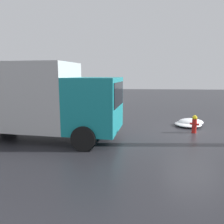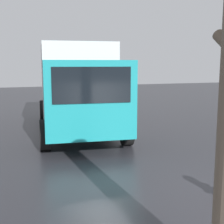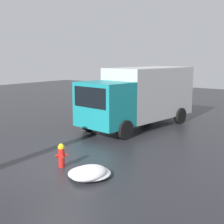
% 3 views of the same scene
% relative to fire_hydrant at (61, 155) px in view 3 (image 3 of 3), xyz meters
% --- Properties ---
extents(ground_plane, '(60.00, 60.00, 0.00)m').
position_rel_fire_hydrant_xyz_m(ground_plane, '(0.00, 0.00, -0.43)').
color(ground_plane, '#28282D').
extents(fire_hydrant, '(0.39, 0.36, 0.84)m').
position_rel_fire_hydrant_xyz_m(fire_hydrant, '(0.00, 0.00, 0.00)').
color(fire_hydrant, red).
rests_on(fire_hydrant, ground_plane).
extents(delivery_truck, '(7.45, 3.34, 3.19)m').
position_rel_fire_hydrant_xyz_m(delivery_truck, '(7.21, 1.29, 1.30)').
color(delivery_truck, teal).
rests_on(delivery_truck, ground_plane).
extents(snow_pile_by_hydrant, '(1.29, 1.03, 0.39)m').
position_rel_fire_hydrant_xyz_m(snow_pile_by_hydrant, '(-0.23, -1.45, -0.24)').
color(snow_pile_by_hydrant, white).
rests_on(snow_pile_by_hydrant, ground_plane).
extents(snow_pile_curbside, '(1.36, 1.38, 0.22)m').
position_rel_fire_hydrant_xyz_m(snow_pile_curbside, '(-0.06, -1.33, -0.32)').
color(snow_pile_curbside, white).
rests_on(snow_pile_curbside, ground_plane).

